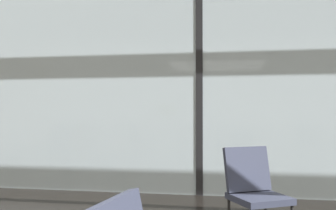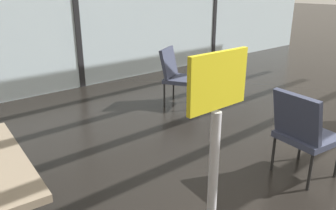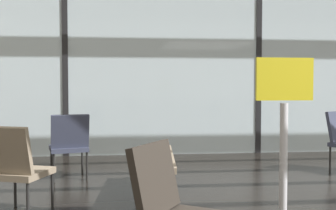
% 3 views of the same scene
% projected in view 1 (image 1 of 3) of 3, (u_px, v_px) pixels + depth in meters
% --- Properties ---
extents(glass_curtain_wall, '(14.00, 0.08, 3.54)m').
position_uv_depth(glass_curtain_wall, '(200.00, 75.00, 5.67)').
color(glass_curtain_wall, silver).
rests_on(glass_curtain_wall, ground).
extents(window_mullion_1, '(0.10, 0.12, 3.54)m').
position_uv_depth(window_mullion_1, '(200.00, 75.00, 5.67)').
color(window_mullion_1, black).
rests_on(window_mullion_1, ground).
extents(parked_airplane, '(14.22, 4.34, 4.34)m').
position_uv_depth(parked_airplane, '(252.00, 82.00, 11.84)').
color(parked_airplane, '#B2BCD6').
rests_on(parked_airplane, ground).
extents(lounge_chair_2, '(0.68, 0.69, 0.87)m').
position_uv_depth(lounge_chair_2, '(254.00, 187.00, 3.71)').
color(lounge_chair_2, '#33384C').
rests_on(lounge_chair_2, ground).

